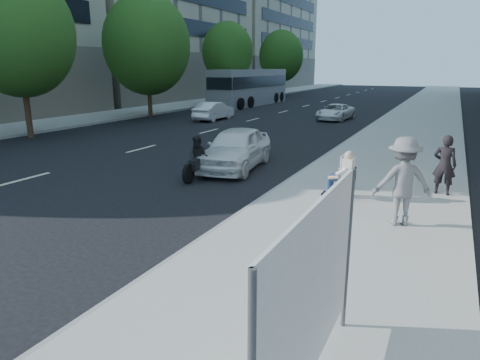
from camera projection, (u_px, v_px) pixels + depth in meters
The scene contains 17 objects.
ground at pixel (144, 233), 9.45m from camera, with size 160.00×160.00×0.00m, color black.
near_sidewalk at pixel (415, 128), 25.05m from camera, with size 5.00×120.00×0.15m, color #A6A59C.
far_sidewalk at pixel (135, 112), 33.92m from camera, with size 4.50×120.00×0.15m, color #A6A59C.
far_bldg_north at pixel (230, 3), 72.40m from camera, with size 22.00×28.00×28.00m, color tan.
tree_far_b at pixel (18, 34), 20.91m from camera, with size 5.40×5.40×8.24m.
tree_far_c at pixel (147, 45), 29.61m from camera, with size 6.00×6.00×8.47m.
tree_far_d at pixel (228, 52), 40.04m from camera, with size 4.80×4.80×7.65m.
tree_far_e at pixel (281, 56), 52.21m from camera, with size 5.40×5.40×7.89m.
seated_protester at pixel (343, 172), 11.34m from camera, with size 0.83×1.12×1.31m.
jogger at pixel (402, 181), 9.36m from camera, with size 1.28×0.73×1.97m, color slate.
pedestrian_woman at pixel (445, 165), 11.65m from camera, with size 0.60×0.39×1.65m, color black.
protest_banner at pixel (313, 294), 4.22m from camera, with size 0.08×3.06×2.20m.
white_sedan_near at pixel (236, 148), 15.32m from camera, with size 1.74×4.33×1.48m, color white.
white_sedan_mid at pixel (214, 111), 29.34m from camera, with size 1.31×3.75×1.23m, color silver.
white_sedan_far at pixel (336, 112), 29.42m from camera, with size 1.78×3.87×1.07m, color white.
motorcycle at pixel (199, 160), 13.85m from camera, with size 0.75×2.05×1.42m.
bus at pixel (250, 88), 40.41m from camera, with size 2.83×12.10×3.30m.
Camera 1 is at (5.81, -6.97, 3.57)m, focal length 32.00 mm.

